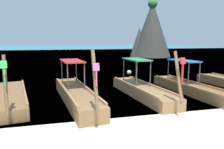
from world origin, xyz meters
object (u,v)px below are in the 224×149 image
at_px(longtail_boat_green_ribbon, 10,98).
at_px(mooring_buoy_near, 129,72).
at_px(longtail_boat_pink_ribbon, 76,95).
at_px(longtail_boat_turquoise_ribbon, 191,88).
at_px(karst_rock, 151,30).
at_px(longtail_boat_red_ribbon, 142,90).

distance_m(longtail_boat_green_ribbon, mooring_buoy_near, 10.26).
bearing_deg(longtail_boat_pink_ribbon, mooring_buoy_near, 54.66).
relative_size(longtail_boat_green_ribbon, longtail_boat_turquoise_ribbon, 0.90).
xyz_separation_m(longtail_boat_green_ribbon, mooring_buoy_near, (7.99, 6.45, -0.07)).
bearing_deg(longtail_boat_green_ribbon, karst_rock, 53.65).
bearing_deg(longtail_boat_pink_ribbon, longtail_boat_turquoise_ribbon, 0.77).
bearing_deg(mooring_buoy_near, longtail_boat_turquoise_ribbon, -80.02).
bearing_deg(longtail_boat_turquoise_ribbon, mooring_buoy_near, 99.98).
height_order(longtail_boat_green_ribbon, mooring_buoy_near, longtail_boat_green_ribbon).
xyz_separation_m(longtail_boat_green_ribbon, longtail_boat_turquoise_ribbon, (9.21, -0.50, 0.05)).
relative_size(longtail_boat_red_ribbon, mooring_buoy_near, 16.52).
bearing_deg(karst_rock, longtail_boat_pink_ribbon, -120.83).
relative_size(longtail_boat_turquoise_ribbon, mooring_buoy_near, 18.58).
bearing_deg(longtail_boat_green_ribbon, mooring_buoy_near, 38.91).
xyz_separation_m(longtail_boat_red_ribbon, longtail_boat_turquoise_ribbon, (2.82, -0.11, -0.02)).
distance_m(longtail_boat_green_ribbon, longtail_boat_pink_ribbon, 3.06).
xyz_separation_m(longtail_boat_green_ribbon, longtail_boat_pink_ribbon, (3.00, -0.59, 0.10)).
relative_size(longtail_boat_red_ribbon, longtail_boat_turquoise_ribbon, 0.89).
distance_m(longtail_boat_red_ribbon, mooring_buoy_near, 7.02).
bearing_deg(longtail_boat_red_ribbon, longtail_boat_green_ribbon, 176.52).
relative_size(karst_rock, mooring_buoy_near, 26.35).
bearing_deg(karst_rock, longtail_boat_red_ribbon, -114.85).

